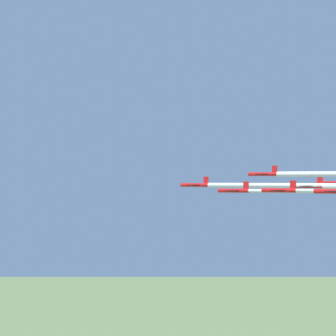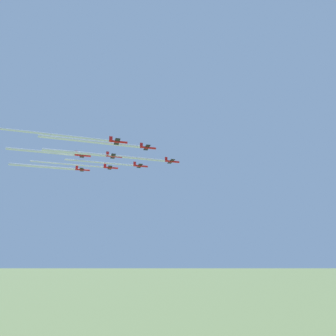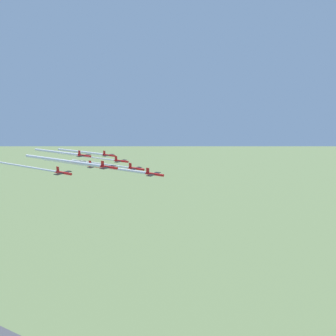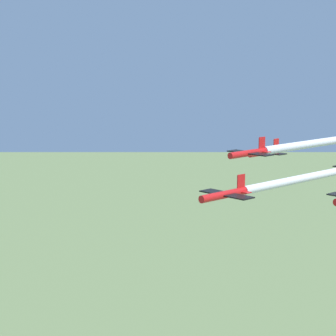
{
  "view_description": "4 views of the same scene",
  "coord_description": "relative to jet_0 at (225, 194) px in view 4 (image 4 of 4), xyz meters",
  "views": [
    {
      "loc": [
        -262.45,
        -29.05,
        123.58
      ],
      "look_at": [
        -60.11,
        -18.51,
        126.35
      ],
      "focal_mm": 85.0,
      "sensor_mm": 36.0,
      "label": 1
    },
    {
      "loc": [
        42.21,
        -119.59,
        77.57
      ],
      "look_at": [
        -59.87,
        -22.24,
        120.27
      ],
      "focal_mm": 28.0,
      "sensor_mm": 36.0,
      "label": 2
    },
    {
      "loc": [
        71.59,
        -12.53,
        152.51
      ],
      "look_at": [
        -51.42,
        -19.83,
        125.06
      ],
      "focal_mm": 35.0,
      "sensor_mm": 36.0,
      "label": 3
    },
    {
      "loc": [
        -74.75,
        53.14,
        138.73
      ],
      "look_at": [
        -47.37,
        -21.77,
        125.58
      ],
      "focal_mm": 70.0,
      "sensor_mm": 36.0,
      "label": 4
    }
  ],
  "objects": [
    {
      "name": "jet_0",
      "position": [
        0.0,
        0.0,
        0.0
      ],
      "size": [
        7.73,
        7.9,
        2.72
      ],
      "rotation": [
        0.0,
        0.0,
        5.82
      ],
      "color": "red"
    },
    {
      "name": "jet_2",
      "position": [
        1.14,
        -17.91,
        2.86
      ],
      "size": [
        7.73,
        7.9,
        2.72
      ],
      "rotation": [
        0.0,
        0.0,
        5.82
      ],
      "color": "red"
    },
    {
      "name": "jet_5",
      "position": [
        2.28,
        -35.82,
        0.55
      ],
      "size": [
        7.73,
        7.9,
        2.72
      ],
      "rotation": [
        0.0,
        0.0,
        5.82
      ],
      "color": "red"
    }
  ]
}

